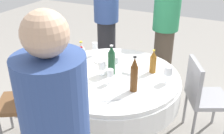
{
  "coord_description": "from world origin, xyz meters",
  "views": [
    {
      "loc": [
        -1.02,
        2.08,
        1.99
      ],
      "look_at": [
        0.0,
        0.0,
        0.82
      ],
      "focal_mm": 42.45,
      "sensor_mm": 36.0,
      "label": 1
    }
  ],
  "objects": [
    {
      "name": "bottle_brown_inner",
      "position": [
        -0.31,
        0.19,
        0.9
      ],
      "size": [
        0.07,
        0.07,
        0.34
      ],
      "color": "#593314",
      "rests_on": "dining_table"
    },
    {
      "name": "ground_plane",
      "position": [
        0.0,
        0.0,
        0.0
      ],
      "size": [
        10.0,
        10.0,
        0.0
      ],
      "primitive_type": "plane",
      "color": "gray"
    },
    {
      "name": "spoon_mid",
      "position": [
        -0.21,
        0.41,
        0.74
      ],
      "size": [
        0.16,
        0.12,
        0.0
      ],
      "primitive_type": "cube",
      "rotation": [
        0.0,
        0.0,
        3.76
      ],
      "color": "silver",
      "rests_on": "dining_table"
    },
    {
      "name": "wine_glass_inner",
      "position": [
        0.02,
        -0.13,
        0.83
      ],
      "size": [
        0.06,
        0.06,
        0.14
      ],
      "color": "white",
      "rests_on": "dining_table"
    },
    {
      "name": "wine_glass_south",
      "position": [
        0.38,
        -0.34,
        0.85
      ],
      "size": [
        0.06,
        0.06,
        0.15
      ],
      "color": "white",
      "rests_on": "dining_table"
    },
    {
      "name": "chair_east",
      "position": [
        0.75,
        0.45,
        0.52
      ],
      "size": [
        0.55,
        0.55,
        0.87
      ],
      "rotation": [
        0.0,
        0.0,
        -1.04
      ],
      "color": "brown",
      "rests_on": "ground_plane"
    },
    {
      "name": "bottle_dark_green_front",
      "position": [
        0.01,
        -0.01,
        0.88
      ],
      "size": [
        0.07,
        0.07,
        0.31
      ],
      "color": "#194728",
      "rests_on": "dining_table"
    },
    {
      "name": "bottle_amber_left",
      "position": [
        -0.34,
        -0.22,
        0.85
      ],
      "size": [
        0.07,
        0.07,
        0.24
      ],
      "color": "#8C5619",
      "rests_on": "dining_table"
    },
    {
      "name": "chair_front",
      "position": [
        -0.83,
        -0.41,
        0.52
      ],
      "size": [
        0.54,
        0.54,
        0.87
      ],
      "rotation": [
        0.0,
        0.0,
        2.03
      ],
      "color": "#99999E",
      "rests_on": "ground_plane"
    },
    {
      "name": "person_left",
      "position": [
        0.63,
        -1.11,
        0.83
      ],
      "size": [
        0.34,
        0.34,
        1.6
      ],
      "rotation": [
        0.0,
        0.0,
        3.66
      ],
      "color": "#26262B",
      "rests_on": "ground_plane"
    },
    {
      "name": "plate_outer",
      "position": [
        0.19,
        -0.24,
        0.75
      ],
      "size": [
        0.24,
        0.24,
        0.02
      ],
      "color": "white",
      "rests_on": "dining_table"
    },
    {
      "name": "bottle_clear_south",
      "position": [
        0.18,
        0.25,
        0.89
      ],
      "size": [
        0.07,
        0.07,
        0.31
      ],
      "color": "silver",
      "rests_on": "dining_table"
    },
    {
      "name": "folded_napkin",
      "position": [
        -0.15,
        -0.12,
        0.75
      ],
      "size": [
        0.13,
        0.13,
        0.02
      ],
      "primitive_type": "cube",
      "rotation": [
        0.0,
        0.0,
        0.03
      ],
      "color": "white",
      "rests_on": "dining_table"
    },
    {
      "name": "bottle_amber_mid",
      "position": [
        0.26,
        0.14,
        0.88
      ],
      "size": [
        0.06,
        0.06,
        0.3
      ],
      "color": "#8C5619",
      "rests_on": "dining_table"
    },
    {
      "name": "person_mid",
      "position": [
        -0.18,
        -1.24,
        0.81
      ],
      "size": [
        0.34,
        0.34,
        1.56
      ],
      "rotation": [
        0.0,
        0.0,
        3.0
      ],
      "color": "#4C3F33",
      "rests_on": "ground_plane"
    },
    {
      "name": "bottle_clear_west",
      "position": [
        0.32,
        0.04,
        0.89
      ],
      "size": [
        0.07,
        0.07,
        0.31
      ],
      "color": "silver",
      "rests_on": "dining_table"
    },
    {
      "name": "wine_glass_far",
      "position": [
        -0.53,
        -0.1,
        0.86
      ],
      "size": [
        0.08,
        0.08,
        0.16
      ],
      "color": "white",
      "rests_on": "dining_table"
    },
    {
      "name": "wine_glass_front",
      "position": [
        0.09,
        0.05,
        0.84
      ],
      "size": [
        0.07,
        0.07,
        0.14
      ],
      "color": "white",
      "rests_on": "dining_table"
    },
    {
      "name": "wine_glass_east",
      "position": [
        -0.06,
        0.16,
        0.84
      ],
      "size": [
        0.06,
        0.06,
        0.14
      ],
      "color": "white",
      "rests_on": "dining_table"
    },
    {
      "name": "plate_far",
      "position": [
        0.36,
        0.36,
        0.75
      ],
      "size": [
        0.26,
        0.26,
        0.04
      ],
      "color": "white",
      "rests_on": "dining_table"
    },
    {
      "name": "dining_table",
      "position": [
        0.0,
        0.0,
        0.59
      ],
      "size": [
        1.37,
        1.37,
        0.74
      ],
      "color": "white",
      "rests_on": "ground_plane"
    }
  ]
}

